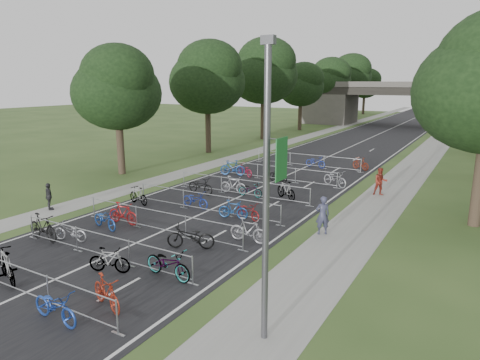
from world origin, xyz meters
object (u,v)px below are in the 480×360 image
(bike_1, at_px, (7,266))
(pedestrian_b, at_px, (380,182))
(overpass_bridge, at_px, (399,104))
(pedestrian_a, at_px, (323,215))
(pedestrian_c, at_px, (49,197))
(lamppost, at_px, (267,192))
(bike_2, at_px, (55,306))

(bike_1, relative_size, pedestrian_b, 1.18)
(overpass_bridge, height_order, bike_1, overpass_bridge)
(pedestrian_a, height_order, pedestrian_b, pedestrian_a)
(pedestrian_a, bearing_deg, pedestrian_c, -20.42)
(pedestrian_c, bearing_deg, bike_1, 162.56)
(lamppost, bearing_deg, pedestrian_c, 163.25)
(overpass_bridge, relative_size, bike_1, 14.78)
(overpass_bridge, xyz_separation_m, pedestrian_a, (6.80, -54.08, -2.60))
(lamppost, xyz_separation_m, bike_1, (-9.61, -1.65, -3.65))
(pedestrian_a, relative_size, pedestrian_b, 1.04)
(overpass_bridge, distance_m, pedestrian_c, 58.73)
(overpass_bridge, height_order, pedestrian_b, overpass_bridge)
(bike_1, relative_size, pedestrian_c, 1.35)
(overpass_bridge, xyz_separation_m, lamppost, (8.33, -63.00, 0.75))
(bike_1, relative_size, pedestrian_a, 1.13)
(overpass_bridge, distance_m, bike_2, 65.60)
(pedestrian_a, bearing_deg, bike_2, 33.49)
(bike_2, height_order, pedestrian_a, pedestrian_a)
(pedestrian_b, bearing_deg, bike_1, -139.92)
(pedestrian_c, bearing_deg, overpass_bridge, -70.31)
(bike_1, height_order, pedestrian_c, pedestrian_c)
(lamppost, height_order, pedestrian_a, lamppost)
(pedestrian_a, relative_size, pedestrian_c, 1.20)
(pedestrian_b, relative_size, pedestrian_c, 1.15)
(lamppost, xyz_separation_m, pedestrian_a, (-1.53, 8.92, -3.35))
(overpass_bridge, xyz_separation_m, pedestrian_c, (-7.83, -58.14, -2.76))
(lamppost, relative_size, pedestrian_c, 5.29)
(overpass_bridge, xyz_separation_m, pedestrian_b, (7.54, -45.43, -2.64))
(overpass_bridge, bearing_deg, bike_1, -91.13)
(bike_2, relative_size, pedestrian_b, 1.11)
(bike_1, bearing_deg, pedestrian_c, -115.59)
(bike_1, bearing_deg, overpass_bridge, -161.91)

